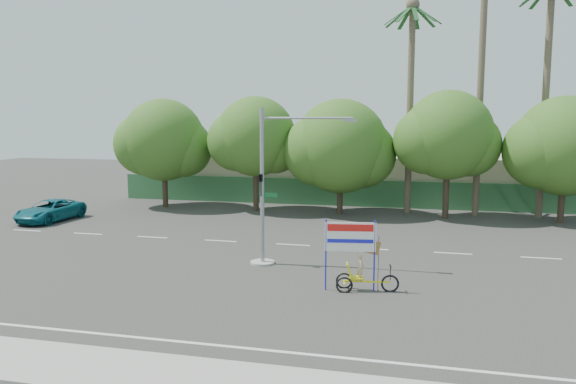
# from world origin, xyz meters

# --- Properties ---
(ground) EXTENTS (120.00, 120.00, 0.00)m
(ground) POSITION_xyz_m (0.00, 0.00, 0.00)
(ground) COLOR #33302D
(ground) RESTS_ON ground
(fence) EXTENTS (38.00, 0.08, 2.00)m
(fence) POSITION_xyz_m (0.00, 21.50, 1.00)
(fence) COLOR #336B3D
(fence) RESTS_ON ground
(building_left) EXTENTS (12.00, 8.00, 4.00)m
(building_left) POSITION_xyz_m (-10.00, 26.00, 2.00)
(building_left) COLOR beige
(building_left) RESTS_ON ground
(building_right) EXTENTS (14.00, 8.00, 3.60)m
(building_right) POSITION_xyz_m (8.00, 26.00, 1.80)
(building_right) COLOR beige
(building_right) RESTS_ON ground
(tree_far_left) EXTENTS (7.14, 6.00, 7.96)m
(tree_far_left) POSITION_xyz_m (-14.05, 18.00, 4.76)
(tree_far_left) COLOR #473828
(tree_far_left) RESTS_ON ground
(tree_left) EXTENTS (6.66, 5.60, 8.07)m
(tree_left) POSITION_xyz_m (-7.05, 18.00, 5.06)
(tree_left) COLOR #473828
(tree_left) RESTS_ON ground
(tree_center) EXTENTS (7.62, 6.40, 7.85)m
(tree_center) POSITION_xyz_m (-1.05, 18.00, 4.47)
(tree_center) COLOR #473828
(tree_center) RESTS_ON ground
(tree_right) EXTENTS (6.90, 5.80, 8.36)m
(tree_right) POSITION_xyz_m (5.95, 18.00, 5.24)
(tree_right) COLOR #473828
(tree_right) RESTS_ON ground
(tree_far_right) EXTENTS (7.38, 6.20, 7.94)m
(tree_far_right) POSITION_xyz_m (12.95, 18.00, 4.64)
(tree_far_right) COLOR #473828
(tree_far_right) RESTS_ON ground
(palm_tall) EXTENTS (3.73, 3.79, 17.45)m
(palm_tall) POSITION_xyz_m (8.00, 19.50, 10.46)
(palm_tall) COLOR #70604C
(palm_tall) RESTS_ON ground
(palm_mid) EXTENTS (3.73, 3.79, 15.45)m
(palm_mid) POSITION_xyz_m (12.00, 19.50, 9.40)
(palm_mid) COLOR #70604C
(palm_mid) RESTS_ON ground
(palm_short) EXTENTS (3.73, 3.79, 14.45)m
(palm_short) POSITION_xyz_m (3.50, 19.50, 8.86)
(palm_short) COLOR #70604C
(palm_short) RESTS_ON ground
(traffic_signal) EXTENTS (4.72, 1.10, 7.00)m
(traffic_signal) POSITION_xyz_m (-2.20, 3.98, 2.92)
(traffic_signal) COLOR gray
(traffic_signal) RESTS_ON ground
(trike_billboard) EXTENTS (2.82, 0.85, 2.79)m
(trike_billboard) POSITION_xyz_m (2.11, 0.97, 1.12)
(trike_billboard) COLOR black
(trike_billboard) RESTS_ON ground
(pickup_truck) EXTENTS (2.62, 5.03, 1.35)m
(pickup_truck) POSITION_xyz_m (-18.66, 11.04, 0.68)
(pickup_truck) COLOR #0F616F
(pickup_truck) RESTS_ON ground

